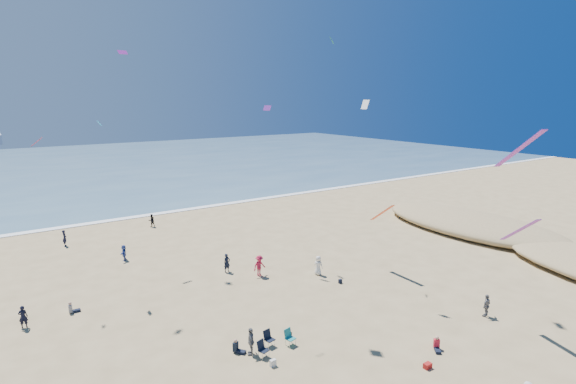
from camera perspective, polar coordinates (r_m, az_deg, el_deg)
ocean at (r=107.23m, az=-28.32°, el=2.56°), size 220.00×100.00×0.06m
surf_line at (r=58.56m, az=-22.70°, el=-3.53°), size 220.00×1.20×0.08m
standing_flyers at (r=31.94m, az=-4.52°, el=-13.79°), size 26.94×49.24×1.78m
seated_group at (r=26.11m, az=2.75°, el=-21.04°), size 18.03×24.21×0.84m
chair_cluster at (r=27.91m, az=-1.68°, el=-18.49°), size 2.73×1.52×1.00m
white_tote at (r=26.63m, az=-1.93°, el=-20.88°), size 0.35×0.20×0.40m
black_backpack at (r=29.20m, az=0.12°, el=-17.72°), size 0.30×0.22×0.38m
cooler at (r=27.58m, az=17.30°, el=-20.32°), size 0.45×0.30×0.30m
navy_bag at (r=37.03m, az=6.65°, el=-11.19°), size 0.28×0.18×0.34m
kites_aloft at (r=30.28m, az=3.53°, el=11.03°), size 37.95×39.88×30.24m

